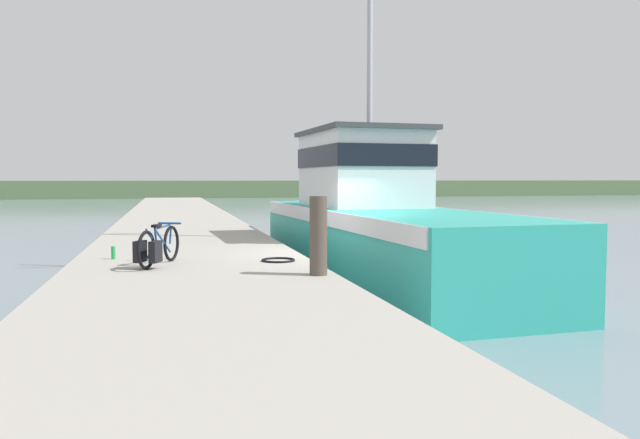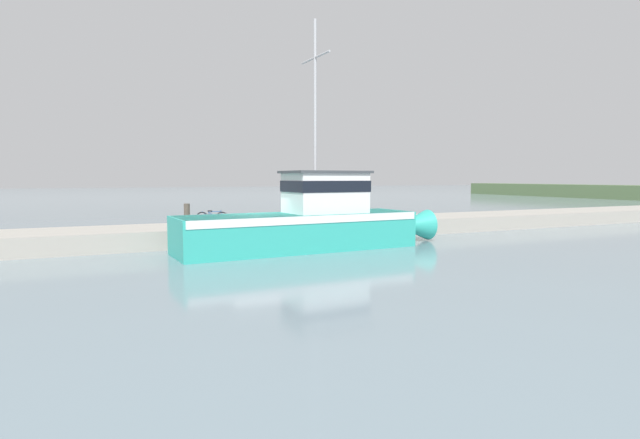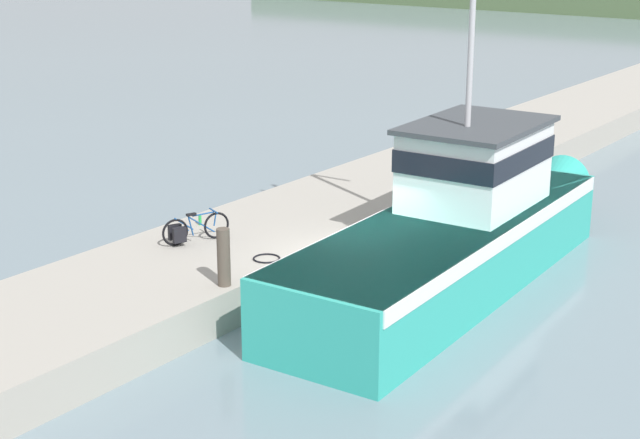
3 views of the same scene
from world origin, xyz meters
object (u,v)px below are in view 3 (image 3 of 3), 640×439
water_bottle_by_bike (200,220)px  bicycle_touring (190,230)px  mooring_post (224,257)px  fishing_boat_main (459,225)px

water_bottle_by_bike → bicycle_touring: bearing=-56.3°
mooring_post → water_bottle_by_bike: (-3.37, 2.86, -0.51)m
fishing_boat_main → bicycle_touring: 6.46m
bicycle_touring → mooring_post: bearing=-10.0°
mooring_post → water_bottle_by_bike: mooring_post is taller
bicycle_touring → mooring_post: (2.55, -1.64, 0.30)m
bicycle_touring → water_bottle_by_bike: bearing=146.4°
bicycle_touring → water_bottle_by_bike: size_ratio=6.60×
mooring_post → water_bottle_by_bike: bearing=139.7°
mooring_post → fishing_boat_main: bearing=63.4°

